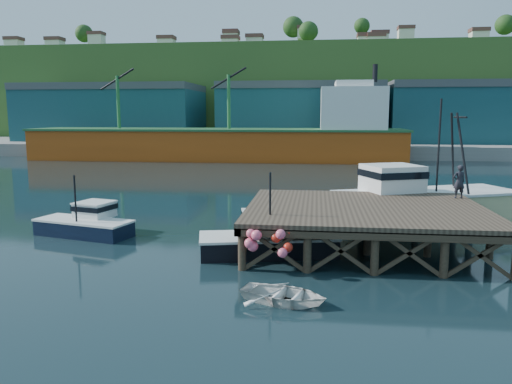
# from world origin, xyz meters

# --- Properties ---
(ground) EXTENTS (300.00, 300.00, 0.00)m
(ground) POSITION_xyz_m (0.00, 0.00, 0.00)
(ground) COLOR black
(ground) RESTS_ON ground
(wharf) EXTENTS (12.00, 10.00, 2.62)m
(wharf) POSITION_xyz_m (5.50, -0.19, 1.94)
(wharf) COLOR brown
(wharf) RESTS_ON ground
(far_quay) EXTENTS (160.00, 40.00, 2.00)m
(far_quay) POSITION_xyz_m (0.00, 70.00, 1.00)
(far_quay) COLOR gray
(far_quay) RESTS_ON ground
(warehouse_left) EXTENTS (32.00, 16.00, 9.00)m
(warehouse_left) POSITION_xyz_m (-35.00, 65.00, 6.50)
(warehouse_left) COLOR #1A4A56
(warehouse_left) RESTS_ON far_quay
(warehouse_mid) EXTENTS (28.00, 16.00, 9.00)m
(warehouse_mid) POSITION_xyz_m (0.00, 65.00, 6.50)
(warehouse_mid) COLOR #1A4A56
(warehouse_mid) RESTS_ON far_quay
(warehouse_right) EXTENTS (30.00, 16.00, 9.00)m
(warehouse_right) POSITION_xyz_m (30.00, 65.00, 6.50)
(warehouse_right) COLOR #1A4A56
(warehouse_right) RESTS_ON far_quay
(cargo_ship) EXTENTS (55.50, 10.00, 13.75)m
(cargo_ship) POSITION_xyz_m (-8.46, 48.00, 3.31)
(cargo_ship) COLOR #BE4B11
(cargo_ship) RESTS_ON ground
(hillside) EXTENTS (220.00, 50.00, 22.00)m
(hillside) POSITION_xyz_m (0.00, 100.00, 11.00)
(hillside) COLOR #2D511E
(hillside) RESTS_ON ground
(boat_navy) EXTENTS (5.93, 3.81, 3.50)m
(boat_navy) POSITION_xyz_m (-9.91, 0.67, 0.70)
(boat_navy) COLOR black
(boat_navy) RESTS_ON ground
(boat_black) EXTENTS (7.04, 5.84, 4.12)m
(boat_black) POSITION_xyz_m (0.65, -1.87, 0.76)
(boat_black) COLOR black
(boat_black) RESTS_ON ground
(trawler) EXTENTS (12.24, 8.20, 7.73)m
(trawler) POSITION_xyz_m (9.73, 6.50, 1.59)
(trawler) COLOR beige
(trawler) RESTS_ON ground
(dinghy) EXTENTS (3.73, 3.13, 0.66)m
(dinghy) POSITION_xyz_m (1.87, -8.36, 0.33)
(dinghy) COLOR silver
(dinghy) RESTS_ON ground
(dockworker) EXTENTS (0.76, 0.59, 1.88)m
(dockworker) POSITION_xyz_m (10.90, 3.09, 3.06)
(dockworker) COLOR black
(dockworker) RESTS_ON wharf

